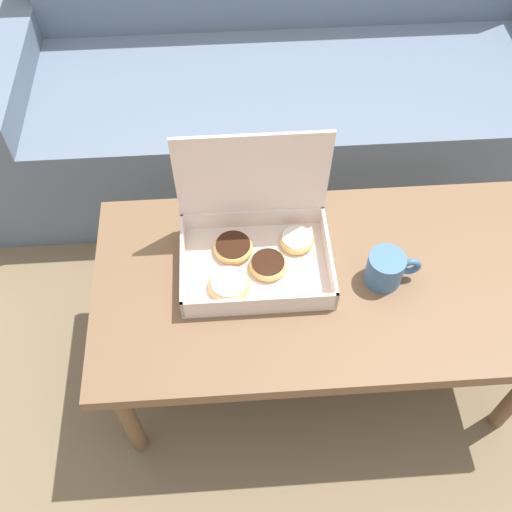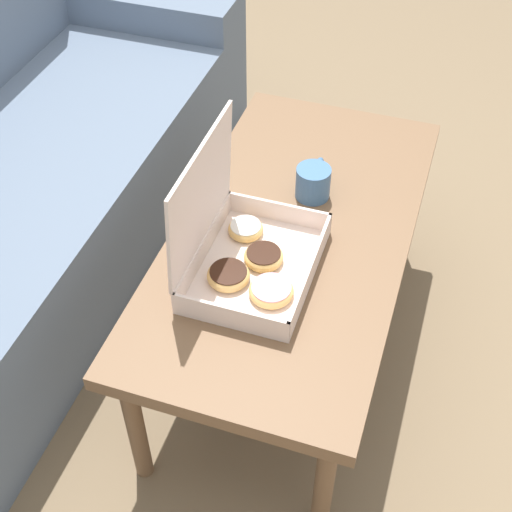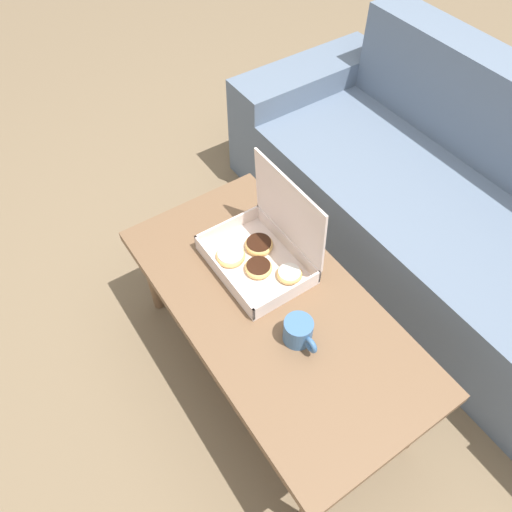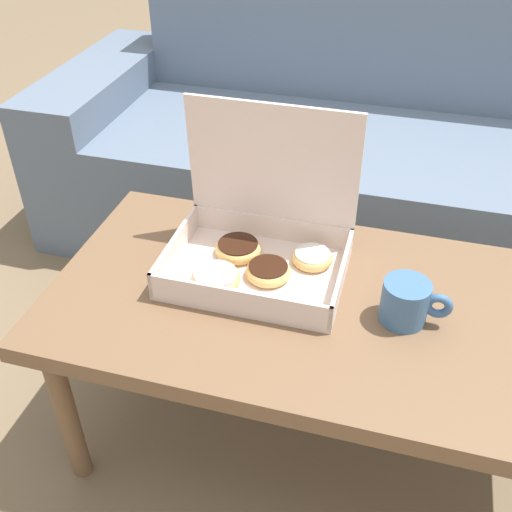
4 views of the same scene
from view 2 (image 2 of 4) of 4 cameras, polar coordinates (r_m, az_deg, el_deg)
name	(u,v)px [view 2 (image 2 of 4)]	position (r m, az deg, el deg)	size (l,w,h in m)	color
ground_plane	(240,329)	(2.16, -1.28, -5.83)	(12.00, 12.00, 0.00)	#756047
coffee_table	(293,242)	(1.82, 2.96, 1.12)	(1.14, 0.58, 0.45)	brown
pastry_box	(243,251)	(1.65, -1.06, 0.44)	(0.37, 0.27, 0.33)	silver
coffee_mug	(313,182)	(1.87, 4.61, 5.95)	(0.13, 0.09, 0.09)	#3D6693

